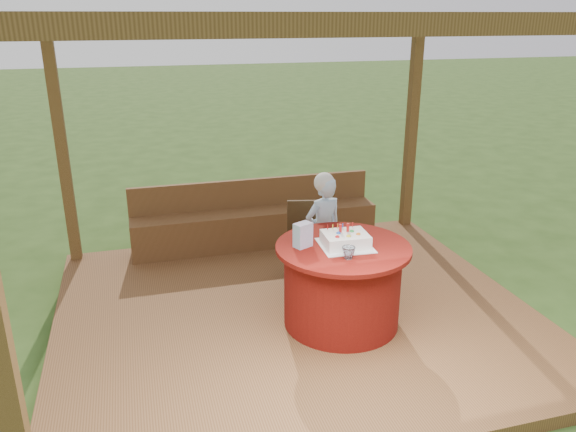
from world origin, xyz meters
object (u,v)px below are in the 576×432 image
at_px(chair, 305,237).
at_px(bench, 256,224).
at_px(gift_bag, 303,235).
at_px(birthday_cake, 345,240).
at_px(table, 342,284).
at_px(drinking_glass, 349,253).
at_px(elderly_woman, 323,228).

bearing_deg(chair, bench, 107.68).
height_order(bench, chair, chair).
bearing_deg(gift_bag, chair, 46.18).
bearing_deg(chair, birthday_cake, -88.13).
distance_m(chair, birthday_cake, 1.13).
bearing_deg(birthday_cake, chair, 91.87).
height_order(table, gift_bag, gift_bag).
relative_size(bench, birthday_cake, 6.42).
bearing_deg(bench, gift_bag, -90.31).
xyz_separation_m(gift_bag, drinking_glass, (0.29, -0.35, -0.06)).
bearing_deg(drinking_glass, elderly_woman, 81.39).
bearing_deg(elderly_woman, chair, 121.24).
bearing_deg(table, gift_bag, 167.44).
bearing_deg(bench, birthday_cake, -80.21).
xyz_separation_m(bench, chair, (0.32, -1.01, 0.18)).
height_order(birthday_cake, gift_bag, gift_bag).
xyz_separation_m(table, birthday_cake, (0.02, -0.01, 0.44)).
distance_m(bench, table, 2.10).
bearing_deg(table, elderly_woman, 82.64).
xyz_separation_m(chair, birthday_cake, (0.03, -1.06, 0.39)).
distance_m(table, chair, 1.05).
bearing_deg(gift_bag, table, -37.48).
distance_m(table, drinking_glass, 0.51).
bearing_deg(elderly_woman, bench, 110.22).
xyz_separation_m(bench, drinking_glass, (0.28, -2.34, 0.56)).
height_order(bench, elderly_woman, elderly_woman).
distance_m(gift_bag, drinking_glass, 0.46).
bearing_deg(table, drinking_glass, -102.43).
xyz_separation_m(bench, table, (0.34, -2.06, 0.13)).
height_order(gift_bag, drinking_glass, gift_bag).
bearing_deg(birthday_cake, drinking_glass, -105.87).
relative_size(chair, drinking_glass, 7.38).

